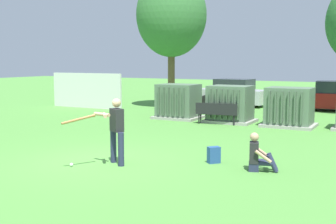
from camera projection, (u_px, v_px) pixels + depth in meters
name	position (u px, v px, depth m)	size (l,w,h in m)	color
ground_plane	(100.00, 162.00, 11.75)	(96.00, 96.00, 0.00)	#51933D
fence_panel	(86.00, 91.00, 24.96)	(4.80, 0.12, 2.00)	silver
transformer_west	(178.00, 102.00, 20.37)	(2.10, 1.70, 1.62)	#9E9B93
transformer_mid_west	(230.00, 104.00, 19.17)	(2.10, 1.70, 1.62)	#9E9B93
transformer_mid_east	(289.00, 108.00, 17.88)	(2.10, 1.70, 1.62)	#9E9B93
park_bench	(217.00, 112.00, 18.52)	(1.84, 0.64, 0.92)	black
batter	(115.00, 128.00, 11.32)	(1.07, 1.49, 1.74)	#282D4C
sports_ball	(71.00, 165.00, 11.21)	(0.09, 0.09, 0.09)	white
seated_spectator	(258.00, 156.00, 10.73)	(0.78, 0.64, 0.96)	#282D4C
backpack	(214.00, 155.00, 11.57)	(0.38, 0.38, 0.44)	#264C8C
tree_left	(171.00, 15.00, 24.75)	(4.03, 4.03, 7.70)	brown
parked_car_leftmost	(232.00, 93.00, 26.21)	(4.33, 2.19, 1.62)	#B2B2B7
parked_car_left_of_center	(334.00, 97.00, 23.49)	(4.34, 2.22, 1.62)	maroon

